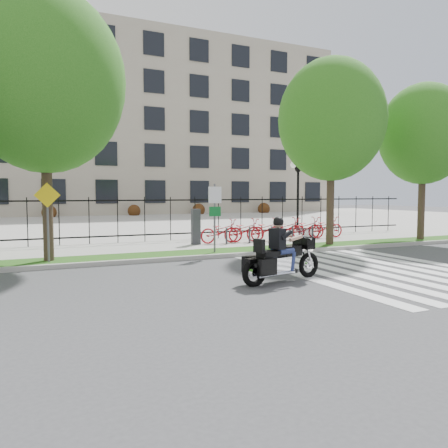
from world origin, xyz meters
name	(u,v)px	position (x,y,z in m)	size (l,w,h in m)	color
ground	(232,283)	(0.00, 0.00, 0.00)	(120.00, 120.00, 0.00)	#3E3E41
curb	(181,258)	(0.00, 4.10, 0.07)	(60.00, 0.20, 0.15)	#999790
grass_verge	(174,255)	(0.00, 4.95, 0.07)	(60.00, 1.50, 0.15)	#215415
sidewalk	(155,247)	(0.00, 7.45, 0.07)	(60.00, 3.50, 0.15)	#A7A49C
plaza	(96,222)	(0.00, 25.00, 0.05)	(80.00, 34.00, 0.10)	#A7A49C
crosswalk_stripes	(376,269)	(4.83, 0.00, 0.01)	(5.70, 8.00, 0.01)	silver
iron_fence	(145,219)	(0.00, 9.20, 1.15)	(30.00, 0.06, 2.00)	black
office_building	(70,128)	(0.00, 44.92, 9.97)	(60.00, 21.90, 20.15)	#9F9180
lamp_post_right	(298,178)	(10.00, 12.00, 3.21)	(1.06, 0.70, 4.25)	black
street_tree_1	(44,81)	(-4.18, 4.95, 5.81)	(5.02, 5.02, 8.56)	#36281D
street_tree_2	(332,120)	(6.92, 4.95, 5.37)	(4.45, 4.45, 7.79)	#36281D
street_tree_3	(424,134)	(12.22, 4.95, 5.07)	(4.09, 4.09, 7.29)	#36281D
bike_share_station	(275,229)	(5.58, 7.20, 0.67)	(7.86, 0.88, 1.50)	#2D2D33
sign_pole_regulatory	(215,209)	(1.46, 4.58, 1.74)	(0.50, 0.09, 2.50)	#59595B
sign_pole_warning	(48,211)	(-4.20, 4.58, 1.74)	(0.78, 0.09, 2.49)	#59595B
motorcycle_rider	(282,256)	(1.25, -0.40, 0.68)	(2.64, 1.06, 2.06)	black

